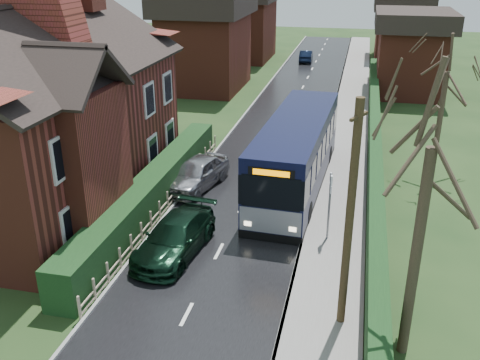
% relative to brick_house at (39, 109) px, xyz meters
% --- Properties ---
extents(ground, '(140.00, 140.00, 0.00)m').
position_rel_brick_house_xyz_m(ground, '(8.73, -4.78, -4.38)').
color(ground, '#2E461E').
rests_on(ground, ground).
extents(road, '(6.00, 100.00, 0.02)m').
position_rel_brick_house_xyz_m(road, '(8.73, 5.22, -4.37)').
color(road, black).
rests_on(road, ground).
extents(pavement, '(2.50, 100.00, 0.14)m').
position_rel_brick_house_xyz_m(pavement, '(12.98, 5.22, -4.31)').
color(pavement, slate).
rests_on(pavement, ground).
extents(kerb_right, '(0.12, 100.00, 0.14)m').
position_rel_brick_house_xyz_m(kerb_right, '(11.78, 5.22, -4.31)').
color(kerb_right, gray).
rests_on(kerb_right, ground).
extents(kerb_left, '(0.12, 100.00, 0.10)m').
position_rel_brick_house_xyz_m(kerb_left, '(5.68, 5.22, -4.33)').
color(kerb_left, gray).
rests_on(kerb_left, ground).
extents(front_hedge, '(1.20, 16.00, 1.60)m').
position_rel_brick_house_xyz_m(front_hedge, '(4.83, 0.22, -3.58)').
color(front_hedge, black).
rests_on(front_hedge, ground).
extents(picket_fence, '(0.10, 16.00, 0.90)m').
position_rel_brick_house_xyz_m(picket_fence, '(5.58, 0.22, -3.93)').
color(picket_fence, tan).
rests_on(picket_fence, ground).
extents(right_wall_hedge, '(0.60, 50.00, 1.80)m').
position_rel_brick_house_xyz_m(right_wall_hedge, '(14.53, 5.22, -3.36)').
color(right_wall_hedge, maroon).
rests_on(right_wall_hedge, ground).
extents(brick_house, '(9.30, 14.60, 10.30)m').
position_rel_brick_house_xyz_m(brick_house, '(0.00, 0.00, 0.00)').
color(brick_house, maroon).
rests_on(brick_house, ground).
extents(bus, '(3.15, 11.51, 3.46)m').
position_rel_brick_house_xyz_m(bus, '(10.79, 4.02, -2.66)').
color(bus, black).
rests_on(bus, ground).
extents(car_silver, '(2.66, 4.68, 1.50)m').
position_rel_brick_house_xyz_m(car_silver, '(6.11, 2.94, -3.62)').
color(car_silver, '#AFAEB3').
rests_on(car_silver, ground).
extents(car_green, '(2.44, 4.94, 1.38)m').
position_rel_brick_house_xyz_m(car_green, '(7.13, -3.22, -3.69)').
color(car_green, black).
rests_on(car_green, ground).
extents(car_distant, '(1.41, 3.67, 1.19)m').
position_rel_brick_house_xyz_m(car_distant, '(7.69, 36.94, -3.78)').
color(car_distant, black).
rests_on(car_distant, ground).
extents(bus_stop_sign, '(0.13, 0.44, 2.92)m').
position_rel_brick_house_xyz_m(bus_stop_sign, '(12.73, -0.99, -2.45)').
color(bus_stop_sign, slate).
rests_on(bus_stop_sign, ground).
extents(telegraph_pole, '(0.46, 0.87, 7.20)m').
position_rel_brick_house_xyz_m(telegraph_pole, '(13.53, -6.14, -0.73)').
color(telegraph_pole, '#312616').
rests_on(telegraph_pole, ground).
extents(tree_right_near, '(4.14, 4.14, 8.93)m').
position_rel_brick_house_xyz_m(tree_right_near, '(15.35, -6.96, 2.30)').
color(tree_right_near, '#362C20').
rests_on(tree_right_near, ground).
extents(tree_right_far, '(3.88, 3.88, 7.50)m').
position_rel_brick_house_xyz_m(tree_right_far, '(17.61, 7.76, 1.23)').
color(tree_right_far, '#3E2F24').
rests_on(tree_right_far, ground).
extents(tree_house_side, '(3.96, 3.96, 8.99)m').
position_rel_brick_house_xyz_m(tree_house_side, '(-4.69, 10.70, 2.34)').
color(tree_house_side, '#362920').
rests_on(tree_house_side, ground).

